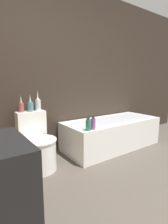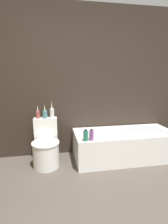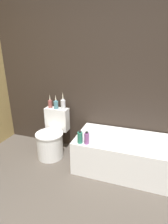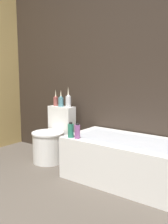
# 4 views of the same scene
# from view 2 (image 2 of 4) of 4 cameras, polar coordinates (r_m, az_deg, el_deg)

# --- Properties ---
(wall_back_tiled) EXTENTS (6.40, 0.06, 2.60)m
(wall_back_tiled) POSITION_cam_2_polar(r_m,az_deg,el_deg) (3.13, -1.65, 9.59)
(wall_back_tiled) COLOR #332821
(wall_back_tiled) RESTS_ON ground_plane
(bathtub) EXTENTS (1.70, 0.72, 0.48)m
(bathtub) POSITION_cam_2_polar(r_m,az_deg,el_deg) (3.17, 12.78, -10.33)
(bathtub) COLOR white
(bathtub) RESTS_ON ground
(toilet) EXTENTS (0.43, 0.58, 0.73)m
(toilet) POSITION_cam_2_polar(r_m,az_deg,el_deg) (2.93, -12.31, -11.21)
(toilet) COLOR white
(toilet) RESTS_ON ground
(vase_gold) EXTENTS (0.07, 0.07, 0.23)m
(vase_gold) POSITION_cam_2_polar(r_m,az_deg,el_deg) (2.99, -14.83, -0.55)
(vase_gold) COLOR #994C47
(vase_gold) RESTS_ON toilet
(vase_silver) EXTENTS (0.08, 0.08, 0.23)m
(vase_silver) POSITION_cam_2_polar(r_m,az_deg,el_deg) (2.97, -12.64, -0.49)
(vase_silver) COLOR teal
(vase_silver) RESTS_ON toilet
(vase_bronze) EXTENTS (0.07, 0.07, 0.28)m
(vase_bronze) POSITION_cam_2_polar(r_m,az_deg,el_deg) (2.98, -10.43, -0.02)
(vase_bronze) COLOR silver
(vase_bronze) RESTS_ON toilet
(shampoo_bottle_tall) EXTENTS (0.07, 0.07, 0.17)m
(shampoo_bottle_tall) POSITION_cam_2_polar(r_m,az_deg,el_deg) (2.59, 0.56, -7.76)
(shampoo_bottle_tall) COLOR #267259
(shampoo_bottle_tall) RESTS_ON bathtub
(shampoo_bottle_short) EXTENTS (0.06, 0.06, 0.17)m
(shampoo_bottle_short) POSITION_cam_2_polar(r_m,az_deg,el_deg) (2.61, 2.46, -7.60)
(shampoo_bottle_short) COLOR #8C4C8C
(shampoo_bottle_short) RESTS_ON bathtub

